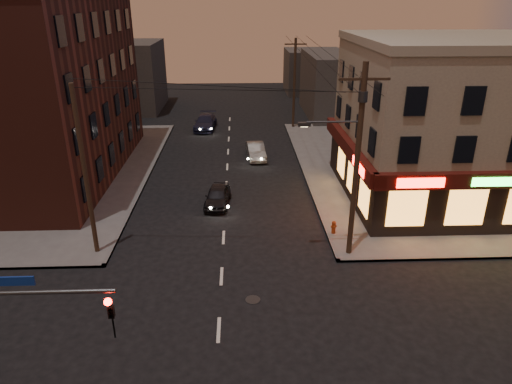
{
  "coord_description": "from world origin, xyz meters",
  "views": [
    {
      "loc": [
        0.95,
        -15.32,
        12.79
      ],
      "look_at": [
        1.85,
        7.15,
        3.2
      ],
      "focal_mm": 32.0,
      "sensor_mm": 36.0,
      "label": 1
    }
  ],
  "objects_px": {
    "sedan_mid": "(256,151)",
    "fire_hydrant": "(334,227)",
    "sedan_near": "(218,196)",
    "sedan_far": "(205,122)"
  },
  "relations": [
    {
      "from": "sedan_near",
      "to": "sedan_far",
      "type": "relative_size",
      "value": 0.74
    },
    {
      "from": "sedan_mid",
      "to": "fire_hydrant",
      "type": "height_order",
      "value": "sedan_mid"
    },
    {
      "from": "sedan_far",
      "to": "fire_hydrant",
      "type": "bearing_deg",
      "value": -65.25
    },
    {
      "from": "sedan_near",
      "to": "sedan_mid",
      "type": "relative_size",
      "value": 0.93
    },
    {
      "from": "sedan_near",
      "to": "fire_hydrant",
      "type": "bearing_deg",
      "value": -27.76
    },
    {
      "from": "sedan_mid",
      "to": "sedan_far",
      "type": "height_order",
      "value": "sedan_far"
    },
    {
      "from": "sedan_mid",
      "to": "sedan_far",
      "type": "relative_size",
      "value": 0.8
    },
    {
      "from": "sedan_far",
      "to": "fire_hydrant",
      "type": "relative_size",
      "value": 6.4
    },
    {
      "from": "sedan_far",
      "to": "sedan_near",
      "type": "bearing_deg",
      "value": -79.75
    },
    {
      "from": "sedan_far",
      "to": "fire_hydrant",
      "type": "xyz_separation_m",
      "value": [
        8.91,
        -23.9,
        -0.15
      ]
    }
  ]
}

